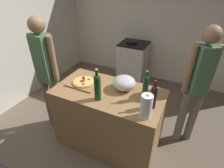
% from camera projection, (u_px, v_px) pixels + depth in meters
% --- Properties ---
extents(ground_plane, '(4.46, 3.47, 0.02)m').
position_uv_depth(ground_plane, '(123.00, 110.00, 3.32)').
color(ground_plane, '#6B5B4C').
extents(kitchen_wall_rear, '(4.46, 0.10, 2.60)m').
position_uv_depth(kitchen_wall_rear, '(153.00, 21.00, 3.76)').
color(kitchen_wall_rear, silver).
rests_on(kitchen_wall_rear, ground_plane).
extents(kitchen_wall_left, '(0.10, 3.47, 2.60)m').
position_uv_depth(kitchen_wall_left, '(29.00, 27.00, 3.36)').
color(kitchen_wall_left, silver).
rests_on(kitchen_wall_left, ground_plane).
extents(counter, '(1.37, 0.73, 0.92)m').
position_uv_depth(counter, '(109.00, 119.00, 2.45)').
color(counter, '#9E7247').
rests_on(counter, ground_plane).
extents(cutting_board, '(0.40, 0.32, 0.02)m').
position_uv_depth(cutting_board, '(84.00, 83.00, 2.36)').
color(cutting_board, '#9E7247').
rests_on(cutting_board, counter).
extents(pizza, '(0.30, 0.30, 0.03)m').
position_uv_depth(pizza, '(84.00, 82.00, 2.35)').
color(pizza, tan).
rests_on(pizza, cutting_board).
extents(mixing_bowl, '(0.29, 0.29, 0.18)m').
position_uv_depth(mixing_bowl, '(124.00, 83.00, 2.21)').
color(mixing_bowl, '#B2B2B7').
rests_on(mixing_bowl, counter).
extents(paper_towel_roll, '(0.12, 0.12, 0.27)m').
position_uv_depth(paper_towel_roll, '(146.00, 106.00, 1.76)').
color(paper_towel_roll, white).
rests_on(paper_towel_roll, counter).
extents(wine_bottle_clear, '(0.08, 0.08, 0.39)m').
position_uv_depth(wine_bottle_clear, '(97.00, 86.00, 1.98)').
color(wine_bottle_clear, '#143819').
rests_on(wine_bottle_clear, counter).
extents(wine_bottle_green, '(0.07, 0.07, 0.34)m').
position_uv_depth(wine_bottle_green, '(153.00, 96.00, 1.87)').
color(wine_bottle_green, black).
rests_on(wine_bottle_green, counter).
extents(wine_bottle_amber, '(0.07, 0.07, 0.36)m').
position_uv_depth(wine_bottle_amber, '(146.00, 86.00, 2.00)').
color(wine_bottle_amber, '#143819').
rests_on(wine_bottle_amber, counter).
extents(stove, '(0.58, 0.59, 0.94)m').
position_uv_depth(stove, '(133.00, 63.00, 3.99)').
color(stove, '#B7B7BC').
rests_on(stove, ground_plane).
extents(person_in_stripes, '(0.38, 0.21, 1.74)m').
position_uv_depth(person_in_stripes, '(47.00, 71.00, 2.47)').
color(person_in_stripes, slate).
rests_on(person_in_stripes, ground_plane).
extents(person_in_red, '(0.33, 0.28, 1.71)m').
position_uv_depth(person_in_red, '(197.00, 83.00, 2.24)').
color(person_in_red, slate).
rests_on(person_in_red, ground_plane).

